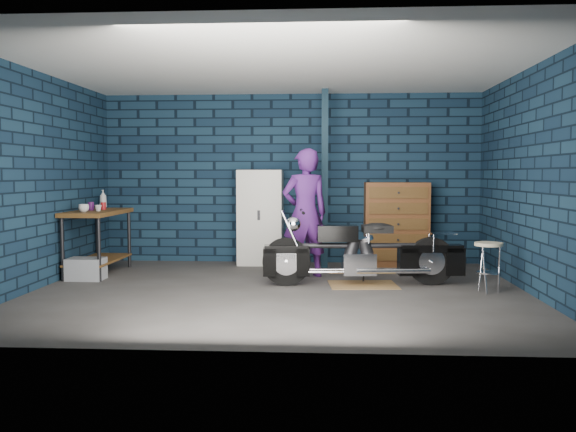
% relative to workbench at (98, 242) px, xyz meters
% --- Properties ---
extents(ground, '(6.00, 6.00, 0.00)m').
position_rel_workbench_xyz_m(ground, '(2.68, -1.17, -0.46)').
color(ground, '#454240').
rests_on(ground, ground).
extents(room_walls, '(6.02, 5.01, 2.71)m').
position_rel_workbench_xyz_m(room_walls, '(2.68, -0.62, 1.45)').
color(room_walls, '#0F2134').
rests_on(room_walls, ground).
extents(support_post, '(0.10, 0.10, 2.70)m').
position_rel_workbench_xyz_m(support_post, '(3.23, 0.78, 0.90)').
color(support_post, '#102633').
rests_on(support_post, ground).
extents(workbench, '(0.60, 1.40, 0.91)m').
position_rel_workbench_xyz_m(workbench, '(0.00, 0.00, 0.00)').
color(workbench, brown).
rests_on(workbench, ground).
extents(drip_mat, '(0.91, 0.71, 0.01)m').
position_rel_workbench_xyz_m(drip_mat, '(3.73, -0.66, -0.45)').
color(drip_mat, olive).
rests_on(drip_mat, ground).
extents(motorcycle, '(2.24, 0.78, 0.97)m').
position_rel_workbench_xyz_m(motorcycle, '(3.73, -0.66, 0.03)').
color(motorcycle, black).
rests_on(motorcycle, ground).
extents(person, '(0.75, 0.62, 1.78)m').
position_rel_workbench_xyz_m(person, '(2.96, -0.05, 0.43)').
color(person, '#511F75').
rests_on(person, ground).
extents(storage_bin, '(0.47, 0.34, 0.29)m').
position_rel_workbench_xyz_m(storage_bin, '(0.02, -0.50, -0.31)').
color(storage_bin, gray).
rests_on(storage_bin, ground).
extents(locker, '(0.69, 0.50, 1.49)m').
position_rel_workbench_xyz_m(locker, '(2.22, 1.06, 0.29)').
color(locker, beige).
rests_on(locker, ground).
extents(tool_chest, '(0.97, 0.54, 1.30)m').
position_rel_workbench_xyz_m(tool_chest, '(4.34, 1.06, 0.19)').
color(tool_chest, brown).
rests_on(tool_chest, ground).
extents(shop_stool, '(0.35, 0.35, 0.61)m').
position_rel_workbench_xyz_m(shop_stool, '(5.20, -1.06, -0.15)').
color(shop_stool, beige).
rests_on(shop_stool, ground).
extents(cup_a, '(0.14, 0.14, 0.11)m').
position_rel_workbench_xyz_m(cup_a, '(-0.04, -0.39, 0.51)').
color(cup_a, beige).
rests_on(cup_a, workbench).
extents(cup_b, '(0.12, 0.12, 0.09)m').
position_rel_workbench_xyz_m(cup_b, '(0.08, -0.18, 0.50)').
color(cup_b, beige).
rests_on(cup_b, workbench).
extents(mug_purple, '(0.11, 0.11, 0.12)m').
position_rel_workbench_xyz_m(mug_purple, '(-0.09, 0.01, 0.51)').
color(mug_purple, '#53175C').
rests_on(mug_purple, workbench).
extents(mug_red, '(0.09, 0.09, 0.11)m').
position_rel_workbench_xyz_m(mug_red, '(0.02, 0.20, 0.51)').
color(mug_red, '#A7161B').
rests_on(mug_red, workbench).
extents(bottle, '(0.11, 0.11, 0.28)m').
position_rel_workbench_xyz_m(bottle, '(-0.12, 0.56, 0.59)').
color(bottle, gray).
rests_on(bottle, workbench).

